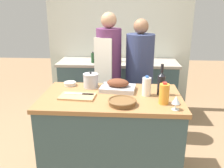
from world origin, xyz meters
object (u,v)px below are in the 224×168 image
Objects in this scene: cutting_board at (77,96)px; person_cook_guest at (139,75)px; knife_chef at (80,94)px; wine_bottle_green at (161,83)px; stock_pot at (91,81)px; person_cook_aproned at (109,71)px; juice_jug at (164,94)px; mixing_bowl at (70,83)px; wine_glass_left at (176,100)px; condiment_bottle_short at (93,58)px; milk_jug at (147,86)px; roasting_pan at (118,86)px; condiment_bottle_tall at (120,58)px; wicker_basket at (122,102)px.

person_cook_guest is (0.63, 0.93, -0.05)m from cutting_board.
knife_chef is (0.02, 0.04, 0.01)m from cutting_board.
wine_bottle_green is 0.19× the size of person_cook_guest.
stock_pot is 0.63m from person_cook_aproned.
knife_chef is (-0.78, -0.09, -0.10)m from wine_bottle_green.
juice_jug is 1.17m from person_cook_aproned.
person_cook_aproned is at bearing -164.01° from person_cook_guest.
cutting_board is at bearing -66.06° from mixing_bowl.
person_cook_aproned is (0.23, 0.91, 0.01)m from cutting_board.
wine_glass_left is 0.91m from knife_chef.
milk_jug is at bearing -62.30° from condiment_bottle_short.
juice_jug is 1.20× the size of condiment_bottle_short.
wine_glass_left is 0.08× the size of person_cook_guest.
condiment_bottle_tall is at bearing 91.29° from roasting_pan.
juice_jug is at bearing -29.48° from stock_pot.
stock_pot is 1.18m from condiment_bottle_short.
cutting_board is 1.12m from person_cook_guest.
stock_pot is at bearing -10.38° from mixing_bowl.
roasting_pan is at bearing 26.97° from knife_chef.
mixing_bowl is 0.98m from person_cook_guest.
milk_jug is at bearing -37.28° from person_cook_aproned.
cutting_board is (-0.43, 0.15, -0.02)m from wicker_basket.
mixing_bowl is at bearing 150.99° from wine_glass_left.
cutting_board is 2.00× the size of stock_pot.
milk_jug is 0.92m from person_cook_aproned.
person_cook_aproned reaches higher than juice_jug.
roasting_pan is at bearing -15.23° from stock_pot.
roasting_pan is 3.10× the size of wine_glass_left.
milk_jug is (0.58, -0.20, 0.02)m from stock_pot.
wine_bottle_green reaches higher than wicker_basket.
mixing_bowl is at bearing 169.62° from stock_pot.
milk_jug is 0.69× the size of knife_chef.
cutting_board is 2.62× the size of mixing_bowl.
condiment_bottle_tall is 0.71m from person_cook_guest.
person_cook_guest is at bearing 55.44° from knife_chef.
milk_jug reaches higher than wicker_basket.
roasting_pan is 0.31m from stock_pot.
mixing_bowl is at bearing 166.98° from wine_bottle_green.
stock_pot is at bearing 127.36° from wicker_basket.
person_cook_guest is (0.78, 0.58, -0.06)m from mixing_bowl.
person_cook_aproned is (-0.57, 1.01, -0.07)m from juice_jug.
condiment_bottle_short is at bearing 119.00° from wine_glass_left.
condiment_bottle_short is (-0.14, 1.17, 0.00)m from stock_pot.
stock_pot is at bearing -101.72° from condiment_bottle_tall.
wicker_basket is at bearing -86.66° from person_cook_guest.
knife_chef is 1.57m from condiment_bottle_tall.
knife_chef is at bearing -153.03° from roasting_pan.
stock_pot is 1.43× the size of wine_glass_left.
cutting_board is at bearing 160.65° from wicker_basket.
mixing_bowl is (-0.24, 0.04, -0.05)m from stock_pot.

